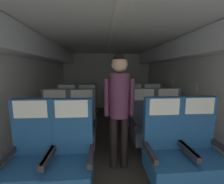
% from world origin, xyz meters
% --- Properties ---
extents(ground, '(3.48, 5.95, 0.02)m').
position_xyz_m(ground, '(0.00, 2.77, -0.01)').
color(ground, '#3D3833').
extents(fuselage_shell, '(3.36, 5.60, 2.11)m').
position_xyz_m(fuselage_shell, '(0.00, 3.02, 1.52)').
color(fuselage_shell, silver).
rests_on(fuselage_shell, ground).
extents(seat_a_left_window, '(0.49, 0.50, 1.12)m').
position_xyz_m(seat_a_left_window, '(-1.00, 1.62, 0.47)').
color(seat_a_left_window, '#38383D').
rests_on(seat_a_left_window, ground).
extents(seat_a_left_aisle, '(0.49, 0.50, 1.12)m').
position_xyz_m(seat_a_left_aisle, '(-0.54, 1.60, 0.47)').
color(seat_a_left_aisle, '#38383D').
rests_on(seat_a_left_aisle, ground).
extents(seat_a_right_aisle, '(0.49, 0.50, 1.12)m').
position_xyz_m(seat_a_right_aisle, '(0.99, 1.63, 0.47)').
color(seat_a_right_aisle, '#38383D').
rests_on(seat_a_right_aisle, ground).
extents(seat_a_right_window, '(0.49, 0.50, 1.12)m').
position_xyz_m(seat_a_right_window, '(0.54, 1.62, 0.47)').
color(seat_a_right_window, '#38383D').
rests_on(seat_a_right_window, ground).
extents(seat_b_left_window, '(0.49, 0.50, 1.12)m').
position_xyz_m(seat_b_left_window, '(-1.01, 2.49, 0.47)').
color(seat_b_left_window, '#38383D').
rests_on(seat_b_left_window, ground).
extents(seat_b_left_aisle, '(0.49, 0.50, 1.12)m').
position_xyz_m(seat_b_left_aisle, '(-0.54, 2.46, 0.47)').
color(seat_b_left_aisle, '#38383D').
rests_on(seat_b_left_aisle, ground).
extents(seat_b_right_aisle, '(0.49, 0.50, 1.12)m').
position_xyz_m(seat_b_right_aisle, '(1.00, 2.47, 0.47)').
color(seat_b_right_aisle, '#38383D').
rests_on(seat_b_right_aisle, ground).
extents(seat_b_right_window, '(0.49, 0.50, 1.12)m').
position_xyz_m(seat_b_right_window, '(0.55, 2.48, 0.47)').
color(seat_b_right_window, '#38383D').
rests_on(seat_b_right_window, ground).
extents(seat_c_left_window, '(0.49, 0.50, 1.12)m').
position_xyz_m(seat_c_left_window, '(-1.00, 3.34, 0.47)').
color(seat_c_left_window, '#38383D').
rests_on(seat_c_left_window, ground).
extents(seat_c_left_aisle, '(0.49, 0.50, 1.12)m').
position_xyz_m(seat_c_left_aisle, '(-0.54, 3.33, 0.47)').
color(seat_c_left_aisle, '#38383D').
rests_on(seat_c_left_aisle, ground).
extents(seat_c_right_aisle, '(0.49, 0.50, 1.12)m').
position_xyz_m(seat_c_right_aisle, '(1.00, 3.32, 0.47)').
color(seat_c_right_aisle, '#38383D').
rests_on(seat_c_right_aisle, ground).
extents(seat_c_right_window, '(0.49, 0.50, 1.12)m').
position_xyz_m(seat_c_right_window, '(0.55, 3.32, 0.47)').
color(seat_c_right_window, '#38383D').
rests_on(seat_c_right_window, ground).
extents(flight_attendant, '(0.43, 0.28, 1.66)m').
position_xyz_m(flight_attendant, '(0.04, 2.07, 1.03)').
color(flight_attendant, black).
rests_on(flight_attendant, ground).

